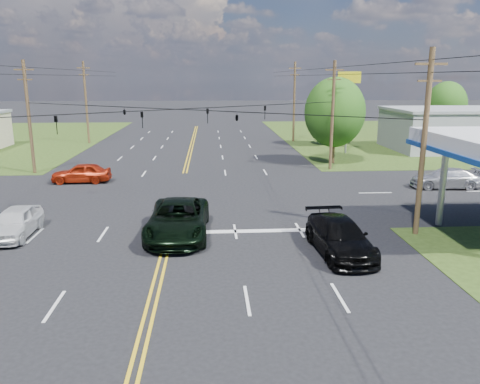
{
  "coord_description": "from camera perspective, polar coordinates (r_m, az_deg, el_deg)",
  "views": [
    {
      "loc": [
        2.21,
        -19.85,
        8.05
      ],
      "look_at": [
        3.89,
        6.0,
        1.7
      ],
      "focal_mm": 35.0,
      "sensor_mm": 36.0,
      "label": 1
    }
  ],
  "objects": [
    {
      "name": "ground",
      "position": [
        32.92,
        -7.44,
        -0.5
      ],
      "size": [
        280.0,
        280.0,
        0.0
      ],
      "primitive_type": "plane",
      "color": "black",
      "rests_on": "ground"
    },
    {
      "name": "stop_bar",
      "position": [
        25.32,
        2.82,
        -4.79
      ],
      "size": [
        10.0,
        0.5,
        0.02
      ],
      "primitive_type": "cube",
      "color": "silver",
      "rests_on": "ground"
    },
    {
      "name": "pickup_white",
      "position": [
        26.92,
        -25.72,
        -3.34
      ],
      "size": [
        1.88,
        4.53,
        1.53
      ],
      "primitive_type": "imported",
      "rotation": [
        0.0,
        0.0,
        0.02
      ],
      "color": "silver",
      "rests_on": "ground"
    },
    {
      "name": "pole_right_far",
      "position": [
        60.88,
        6.62,
        10.97
      ],
      "size": [
        1.6,
        0.28,
        10.0
      ],
      "color": "#49301F",
      "rests_on": "ground"
    },
    {
      "name": "pole_se",
      "position": [
        25.46,
        21.51,
        5.74
      ],
      "size": [
        1.6,
        0.28,
        9.5
      ],
      "color": "#49301F",
      "rests_on": "ground"
    },
    {
      "name": "span_wire_signals",
      "position": [
        31.99,
        -7.78,
        9.96
      ],
      "size": [
        26.0,
        18.0,
        1.13
      ],
      "color": "black",
      "rests_on": "ground"
    },
    {
      "name": "polesign_ne",
      "position": [
        52.01,
        13.11,
        12.11
      ],
      "size": [
        2.39,
        0.71,
        8.68
      ],
      "color": "#A5A5AA",
      "rests_on": "ground"
    },
    {
      "name": "pickup_dkgreen",
      "position": [
        24.47,
        -7.56,
        -3.31
      ],
      "size": [
        3.21,
        6.65,
        1.83
      ],
      "primitive_type": "imported",
      "rotation": [
        0.0,
        0.0,
        -0.03
      ],
      "color": "black",
      "rests_on": "ground"
    },
    {
      "name": "pole_nw",
      "position": [
        43.7,
        -24.35,
        8.45
      ],
      "size": [
        1.6,
        0.28,
        9.5
      ],
      "color": "#49301F",
      "rests_on": "ground"
    },
    {
      "name": "tree_far_r",
      "position": [
        69.63,
        23.83,
        9.74
      ],
      "size": [
        5.32,
        5.32,
        7.63
      ],
      "color": "#49301F",
      "rests_on": "ground"
    },
    {
      "name": "power_lines",
      "position": [
        29.93,
        -8.21,
        14.68
      ],
      "size": [
        26.04,
        100.0,
        0.64
      ],
      "color": "black",
      "rests_on": "ground"
    },
    {
      "name": "sedan_red",
      "position": [
        38.82,
        -18.78,
        2.22
      ],
      "size": [
        4.57,
        1.94,
        1.54
      ],
      "primitive_type": "imported",
      "rotation": [
        0.0,
        0.0,
        -1.54
      ],
      "color": "#A0220B",
      "rests_on": "ground"
    },
    {
      "name": "sedan_far",
      "position": [
        38.17,
        23.77,
        1.54
      ],
      "size": [
        5.22,
        2.42,
        1.48
      ],
      "primitive_type": "imported",
      "rotation": [
        0.0,
        0.0,
        -1.64
      ],
      "color": "#BCBCC1",
      "rests_on": "ground"
    },
    {
      "name": "tree_right_b",
      "position": [
        57.77,
        10.78,
        9.73
      ],
      "size": [
        4.94,
        4.94,
        7.09
      ],
      "color": "#49301F",
      "rests_on": "ground"
    },
    {
      "name": "pole_ne",
      "position": [
        42.36,
        11.21,
        9.27
      ],
      "size": [
        1.6,
        0.28,
        9.5
      ],
      "color": "#49301F",
      "rests_on": "ground"
    },
    {
      "name": "pole_left_far",
      "position": [
        61.82,
        -18.26,
        10.42
      ],
      "size": [
        1.6,
        0.28,
        10.0
      ],
      "color": "#49301F",
      "rests_on": "ground"
    },
    {
      "name": "tree_right_a",
      "position": [
        45.52,
        11.47,
        9.49
      ],
      "size": [
        5.7,
        5.7,
        8.18
      ],
      "color": "#49301F",
      "rests_on": "ground"
    },
    {
      "name": "grass_ne",
      "position": [
        72.23,
        23.47,
        6.24
      ],
      "size": [
        46.0,
        48.0,
        0.03
      ],
      "primitive_type": "cube",
      "color": "#293C13",
      "rests_on": "ground"
    },
    {
      "name": "suv_black",
      "position": [
        22.48,
        12.06,
        -5.35
      ],
      "size": [
        2.6,
        5.69,
        1.61
      ],
      "primitive_type": "imported",
      "rotation": [
        0.0,
        0.0,
        0.06
      ],
      "color": "black",
      "rests_on": "ground"
    },
    {
      "name": "retail_ne",
      "position": [
        59.12,
        24.54,
        6.86
      ],
      "size": [
        14.0,
        10.0,
        4.4
      ],
      "primitive_type": "cube",
      "color": "gray",
      "rests_on": "ground"
    }
  ]
}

